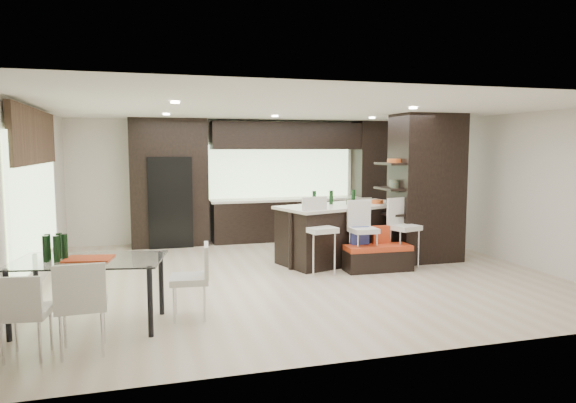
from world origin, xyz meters
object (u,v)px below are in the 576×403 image
object	(u,v)px
kitchen_island	(344,232)
stool_right	(404,240)
bench	(378,258)
chair_near	(82,310)
chair_end	(190,284)
stool_left	(320,243)
dining_table	(90,293)
floor_vase	(348,230)
stool_mid	(363,243)
chair_far	(27,318)

from	to	relation	value
kitchen_island	stool_right	xyz separation A→B (m)	(0.77, -0.86, -0.03)
bench	chair_near	bearing A→B (deg)	-149.56
chair_near	chair_end	bearing A→B (deg)	32.55
kitchen_island	stool_left	size ratio (longest dim) A/B	2.45
dining_table	chair_near	world-z (taller)	chair_near
stool_left	chair_end	world-z (taller)	stool_left
floor_vase	chair_near	world-z (taller)	floor_vase
stool_mid	dining_table	bearing A→B (deg)	-158.65
stool_left	chair_far	xyz separation A→B (m)	(-3.94, -2.42, -0.11)
chair_near	chair_end	world-z (taller)	chair_near
chair_far	chair_near	bearing A→B (deg)	5.30
dining_table	stool_left	bearing A→B (deg)	36.53
kitchen_island	bench	bearing A→B (deg)	-92.42
bench	chair_near	distance (m)	5.05
stool_right	chair_far	bearing A→B (deg)	-172.89
stool_mid	floor_vase	size ratio (longest dim) A/B	0.84
dining_table	chair_end	size ratio (longest dim) A/B	1.97
chair_far	chair_end	world-z (taller)	chair_end
kitchen_island	dining_table	size ratio (longest dim) A/B	1.51
stool_left	chair_near	bearing A→B (deg)	-154.86
dining_table	chair_end	bearing A→B (deg)	10.78
chair_near	floor_vase	bearing A→B (deg)	35.50
kitchen_island	chair_near	world-z (taller)	kitchen_island
chair_end	kitchen_island	bearing A→B (deg)	-44.07
stool_mid	chair_far	distance (m)	5.31
chair_near	stool_left	bearing A→B (deg)	33.35
stool_left	stool_mid	xyz separation A→B (m)	(0.77, 0.01, -0.03)
stool_mid	stool_right	bearing A→B (deg)	-0.59
bench	floor_vase	distance (m)	0.98
bench	chair_far	world-z (taller)	chair_far
floor_vase	chair_near	distance (m)	5.40
stool_mid	chair_end	world-z (taller)	stool_mid
stool_left	stool_mid	size ratio (longest dim) A/B	1.07
dining_table	chair_end	distance (m)	1.14
kitchen_island	dining_table	xyz separation A→B (m)	(-4.20, -2.52, -0.12)
stool_left	chair_near	size ratio (longest dim) A/B	1.15
chair_near	chair_far	distance (m)	0.52
stool_right	chair_end	distance (m)	4.17
stool_mid	chair_near	xyz separation A→B (m)	(-4.20, -2.46, -0.03)
stool_mid	stool_right	distance (m)	0.77
bench	chair_end	distance (m)	3.68
kitchen_island	chair_far	distance (m)	5.75
chair_far	dining_table	bearing A→B (deg)	63.81
chair_end	stool_left	bearing A→B (deg)	-47.70
kitchen_island	bench	size ratio (longest dim) A/B	2.20
kitchen_island	dining_table	distance (m)	4.89
bench	dining_table	world-z (taller)	dining_table
chair_far	bench	bearing A→B (deg)	33.55
kitchen_island	stool_right	distance (m)	1.16
floor_vase	stool_mid	bearing A→B (deg)	-95.37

